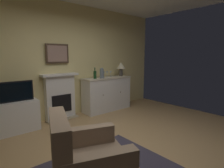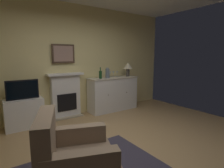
% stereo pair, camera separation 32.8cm
% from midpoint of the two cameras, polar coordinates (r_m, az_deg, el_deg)
% --- Properties ---
extents(ground_plane, '(6.11, 4.53, 0.10)m').
position_cam_midpoint_polar(ground_plane, '(3.10, 6.59, -21.28)').
color(ground_plane, tan).
rests_on(ground_plane, ground).
extents(wall_rear, '(6.11, 0.06, 2.78)m').
position_cam_midpoint_polar(wall_rear, '(4.61, -11.72, 7.21)').
color(wall_rear, '#EAD68C').
rests_on(wall_rear, ground_plane).
extents(fireplace_unit, '(0.87, 0.30, 1.10)m').
position_cam_midpoint_polar(fireplace_unit, '(4.53, -12.54, -3.56)').
color(fireplace_unit, white).
rests_on(fireplace_unit, ground_plane).
extents(framed_picture, '(0.55, 0.04, 0.45)m').
position_cam_midpoint_polar(framed_picture, '(4.47, -13.20, 9.36)').
color(framed_picture, '#473323').
extents(sideboard_cabinet, '(1.42, 0.49, 0.93)m').
position_cam_midpoint_polar(sideboard_cabinet, '(5.02, 2.15, -3.13)').
color(sideboard_cabinet, white).
rests_on(sideboard_cabinet, ground_plane).
extents(table_lamp, '(0.26, 0.26, 0.40)m').
position_cam_midpoint_polar(table_lamp, '(5.25, 6.87, 5.52)').
color(table_lamp, '#4C4742').
rests_on(table_lamp, sideboard_cabinet).
extents(wine_bottle, '(0.08, 0.08, 0.29)m').
position_cam_midpoint_polar(wine_bottle, '(4.67, -1.69, 3.05)').
color(wine_bottle, '#193F1E').
rests_on(wine_bottle, sideboard_cabinet).
extents(wine_glass_left, '(0.07, 0.07, 0.16)m').
position_cam_midpoint_polar(wine_glass_left, '(4.92, 1.29, 3.52)').
color(wine_glass_left, silver).
rests_on(wine_glass_left, sideboard_cabinet).
extents(wine_glass_center, '(0.07, 0.07, 0.16)m').
position_cam_midpoint_polar(wine_glass_center, '(4.98, 2.30, 3.59)').
color(wine_glass_center, silver).
rests_on(wine_glass_center, sideboard_cabinet).
extents(wine_glass_right, '(0.07, 0.07, 0.16)m').
position_cam_midpoint_polar(wine_glass_right, '(5.03, 3.49, 3.62)').
color(wine_glass_right, silver).
rests_on(wine_glass_right, sideboard_cabinet).
extents(vase_decorative, '(0.11, 0.11, 0.28)m').
position_cam_midpoint_polar(vase_decorative, '(4.76, 0.53, 3.57)').
color(vase_decorative, slate).
rests_on(vase_decorative, sideboard_cabinet).
extents(tv_cabinet, '(0.75, 0.42, 0.62)m').
position_cam_midpoint_polar(tv_cabinet, '(4.18, -24.19, -8.52)').
color(tv_cabinet, white).
rests_on(tv_cabinet, ground_plane).
extents(tv_set, '(0.62, 0.07, 0.40)m').
position_cam_midpoint_polar(tv_set, '(4.05, -24.59, -1.66)').
color(tv_set, black).
rests_on(tv_set, tv_cabinet).
extents(armchair, '(1.02, 0.99, 0.92)m').
position_cam_midpoint_polar(armchair, '(2.13, -7.68, -23.04)').
color(armchair, '#8C7259').
rests_on(armchair, ground_plane).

